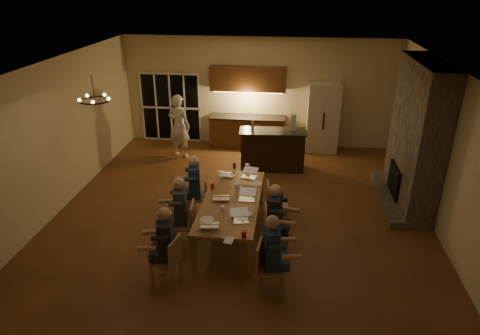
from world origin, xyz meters
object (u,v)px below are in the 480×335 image
refrigerator (323,118)px  mug_front (223,208)px  person_left_far (195,186)px  laptop_a (209,220)px  chair_left_far (197,197)px  laptop_d (247,195)px  can_right (254,192)px  bar_island (272,150)px  can_cola (234,166)px  plate_far (255,184)px  bar_bottle (253,125)px  bar_blender (294,122)px  person_left_near (167,244)px  dining_table (232,216)px  can_silver (232,214)px  laptop_f (249,172)px  person_right_near (271,253)px  redcup_near (244,234)px  chair_left_near (165,260)px  chandelier (95,100)px  person_left_mid (181,211)px  plate_near (246,214)px  redcup_mid (212,186)px  person_right_mid (274,219)px  mug_back (222,179)px  chair_left_mid (183,224)px  mug_mid (237,186)px  redcup_far (247,167)px  standing_person (179,126)px  chair_right_far (277,203)px  laptop_b (240,216)px

refrigerator → mug_front: (-2.10, -5.21, -0.20)m
person_left_far → laptop_a: size_ratio=4.31×
chair_left_far → laptop_d: size_ratio=2.78×
can_right → bar_island: bearing=86.0°
can_cola → plate_far: bearing=-54.4°
plate_far → bar_bottle: 2.58m
person_left_far → can_cola: 1.15m
bar_blender → person_left_near: bearing=-112.0°
laptop_d → mug_front: (-0.41, -0.48, -0.06)m
dining_table → laptop_a: bearing=-103.8°
can_silver → laptop_f: bearing=85.6°
person_right_near → redcup_near: bearing=47.6°
chair_left_near → laptop_a: 1.00m
chandelier → bar_bottle: chandelier is taller
laptop_d → person_right_near: bearing=-68.9°
person_left_mid → mug_front: person_left_mid is taller
person_left_far → plate_near: person_left_far is taller
redcup_mid → person_right_mid: bearing=-35.3°
laptop_a → mug_back: size_ratio=3.20×
dining_table → chair_left_mid: bearing=-148.2°
can_right → redcup_mid: bearing=170.1°
laptop_a → bar_blender: (1.41, 4.34, 0.43)m
mug_mid → redcup_far: (0.11, 0.98, 0.01)m
refrigerator → can_cola: bearing=-123.2°
chandelier → redcup_mid: size_ratio=4.53×
bar_island → mug_mid: (-0.59, -2.74, 0.26)m
standing_person → laptop_d: 4.44m
chair_left_far → redcup_near: chair_left_far is taller
chair_left_far → person_right_mid: (1.70, -1.11, 0.24)m
chair_left_mid → plate_far: chair_left_mid is taller
redcup_near → can_right: 1.56m
chair_right_far → can_silver: (-0.77, -1.19, 0.37)m
dining_table → standing_person: (-2.02, 3.81, 0.53)m
chair_left_near → plate_near: (1.22, 1.13, 0.31)m
person_left_far → plate_far: person_left_far is taller
chandelier → plate_near: size_ratio=2.36×
person_left_near → laptop_d: person_left_near is taller
refrigerator → can_right: bearing=-109.3°
redcup_near → person_left_near: bearing=-167.6°
chair_left_near → laptop_f: (1.11, 2.72, 0.42)m
refrigerator → redcup_far: 3.76m
bar_island → plate_far: 2.54m
laptop_b → mug_mid: bearing=86.5°
person_left_near → can_right: 2.24m
dining_table → can_cola: can_cola is taller
person_right_near → can_right: size_ratio=11.50×
standing_person → bar_bottle: bearing=-177.5°
person_left_far → mug_back: bearing=99.6°
laptop_b → chair_right_far: bearing=51.9°
can_cola → can_right: 1.34m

